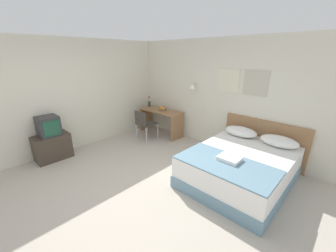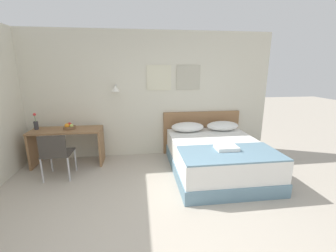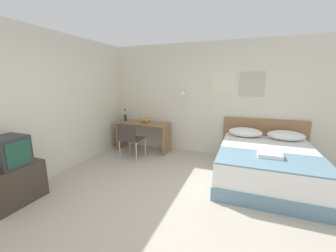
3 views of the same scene
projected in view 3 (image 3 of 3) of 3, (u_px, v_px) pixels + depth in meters
name	position (u px, v px, depth m)	size (l,w,h in m)	color
ground_plane	(165.00, 217.00, 2.72)	(24.00, 24.00, 0.00)	#B2A899
wall_back	(207.00, 100.00, 4.93)	(5.61, 0.31, 2.65)	beige
wall_left	(14.00, 110.00, 3.15)	(0.06, 5.70, 2.65)	beige
bed	(266.00, 165.00, 3.68)	(1.62, 2.06, 0.59)	#66899E
headboard	(263.00, 140.00, 4.61)	(1.74, 0.06, 0.95)	#8E6642
pillow_left	(245.00, 132.00, 4.43)	(0.69, 0.42, 0.19)	white
pillow_right	(286.00, 135.00, 4.16)	(0.69, 0.42, 0.19)	white
throw_blanket	(271.00, 160.00, 3.07)	(1.57, 0.82, 0.02)	#66899E
folded_towel_near_foot	(270.00, 155.00, 3.20)	(0.35, 0.28, 0.06)	white
desk	(144.00, 130.00, 5.29)	(1.34, 0.55, 0.73)	#8E6642
desk_chair	(130.00, 138.00, 4.70)	(0.47, 0.47, 0.82)	#3D3833
fruit_bowl	(146.00, 121.00, 5.23)	(0.24, 0.24, 0.12)	brown
flower_vase	(125.00, 116.00, 5.47)	(0.08, 0.08, 0.33)	#333338
tv_stand	(14.00, 185.00, 2.99)	(0.43, 0.73, 0.57)	#3D3328
television	(9.00, 152.00, 2.88)	(0.42, 0.41, 0.43)	#2D2D30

